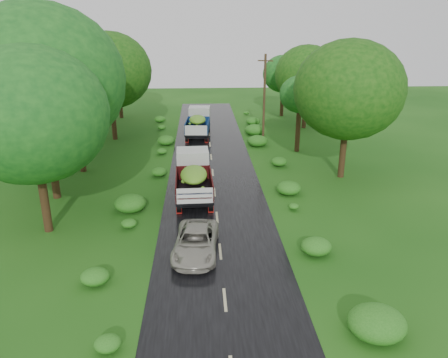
{
  "coord_description": "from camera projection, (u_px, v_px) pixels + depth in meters",
  "views": [
    {
      "loc": [
        -0.88,
        -15.16,
        10.86
      ],
      "look_at": [
        0.52,
        9.91,
        1.7
      ],
      "focal_mm": 35.0,
      "sensor_mm": 36.0,
      "label": 1
    }
  ],
  "objects": [
    {
      "name": "road",
      "position": [
        219.0,
        242.0,
        22.67
      ],
      "size": [
        6.5,
        80.0,
        0.02
      ],
      "primitive_type": "cube",
      "color": "black",
      "rests_on": "ground"
    },
    {
      "name": "truck_far",
      "position": [
        198.0,
        122.0,
        43.02
      ],
      "size": [
        2.56,
        6.22,
        2.56
      ],
      "rotation": [
        0.0,
        0.0,
        -0.07
      ],
      "color": "black",
      "rests_on": "ground"
    },
    {
      "name": "ground",
      "position": [
        225.0,
        300.0,
        17.99
      ],
      "size": [
        120.0,
        120.0,
        0.0
      ],
      "primitive_type": "plane",
      "color": "#164A10",
      "rests_on": "ground"
    },
    {
      "name": "trees_left",
      "position": [
        79.0,
        75.0,
        34.31
      ],
      "size": [
        6.67,
        33.42,
        9.54
      ],
      "color": "black",
      "rests_on": "ground"
    },
    {
      "name": "car",
      "position": [
        196.0,
        242.0,
        21.35
      ],
      "size": [
        2.46,
        4.66,
        1.25
      ],
      "primitive_type": "imported",
      "rotation": [
        0.0,
        0.0,
        -0.09
      ],
      "color": "#A29E90",
      "rests_on": "road"
    },
    {
      "name": "road_lines",
      "position": [
        218.0,
        233.0,
        23.61
      ],
      "size": [
        0.12,
        69.6,
        0.0
      ],
      "color": "#BFB78C",
      "rests_on": "road"
    },
    {
      "name": "shrubs",
      "position": [
        214.0,
        177.0,
        31.0
      ],
      "size": [
        11.9,
        44.0,
        0.7
      ],
      "color": "#216A19",
      "rests_on": "ground"
    },
    {
      "name": "truck_near",
      "position": [
        193.0,
        175.0,
        28.12
      ],
      "size": [
        2.39,
        6.28,
        2.61
      ],
      "rotation": [
        0.0,
        0.0,
        0.03
      ],
      "color": "black",
      "rests_on": "ground"
    },
    {
      "name": "trees_right",
      "position": [
        312.0,
        82.0,
        39.45
      ],
      "size": [
        5.78,
        25.38,
        8.11
      ],
      "color": "black",
      "rests_on": "ground"
    },
    {
      "name": "utility_pole",
      "position": [
        264.0,
        98.0,
        40.19
      ],
      "size": [
        1.37,
        0.54,
        8.04
      ],
      "rotation": [
        0.0,
        0.0,
        -0.33
      ],
      "color": "#382616",
      "rests_on": "ground"
    }
  ]
}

